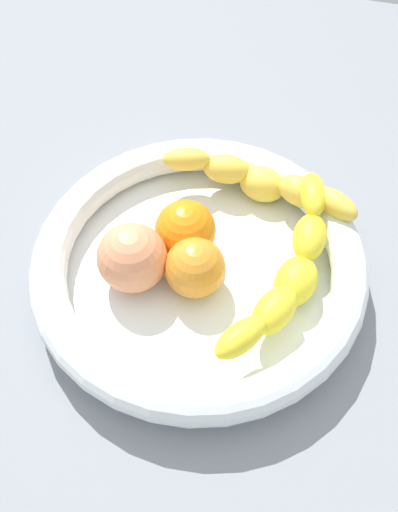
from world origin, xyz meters
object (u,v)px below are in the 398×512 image
(banana_draped_right, at_px, (290,272))
(peach_blush, at_px, (132,258))
(orange_mid_left, at_px, (194,268))
(orange_front, at_px, (185,230))
(banana_draped_left, at_px, (261,182))
(fruit_bowl, at_px, (199,266))

(banana_draped_right, bearing_deg, peach_blush, 99.27)
(orange_mid_left, xyz_separation_m, peach_blush, (-0.01, 0.06, 0.00))
(orange_front, distance_m, peach_blush, 0.07)
(banana_draped_right, bearing_deg, orange_mid_left, 101.10)
(banana_draped_left, xyz_separation_m, orange_mid_left, (-0.13, 0.04, -0.00))
(banana_draped_left, relative_size, orange_mid_left, 3.69)
(banana_draped_left, height_order, banana_draped_right, banana_draped_right)
(banana_draped_right, bearing_deg, orange_front, 78.17)
(orange_front, relative_size, peach_blush, 0.90)
(orange_front, distance_m, orange_mid_left, 0.05)
(orange_front, bearing_deg, orange_mid_left, -153.61)
(fruit_bowl, distance_m, orange_mid_left, 0.03)
(orange_mid_left, bearing_deg, banana_draped_left, -18.08)
(peach_blush, bearing_deg, banana_draped_left, -37.41)
(banana_draped_left, height_order, orange_front, orange_front)
(banana_draped_right, xyz_separation_m, peach_blush, (-0.03, 0.16, 0.00))
(banana_draped_left, xyz_separation_m, orange_front, (-0.09, 0.06, 0.00))
(peach_blush, bearing_deg, banana_draped_right, -80.73)
(orange_mid_left, bearing_deg, fruit_bowl, -1.86)
(banana_draped_right, relative_size, orange_mid_left, 4.01)
(banana_draped_left, relative_size, peach_blush, 3.19)
(orange_mid_left, bearing_deg, peach_blush, 96.49)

